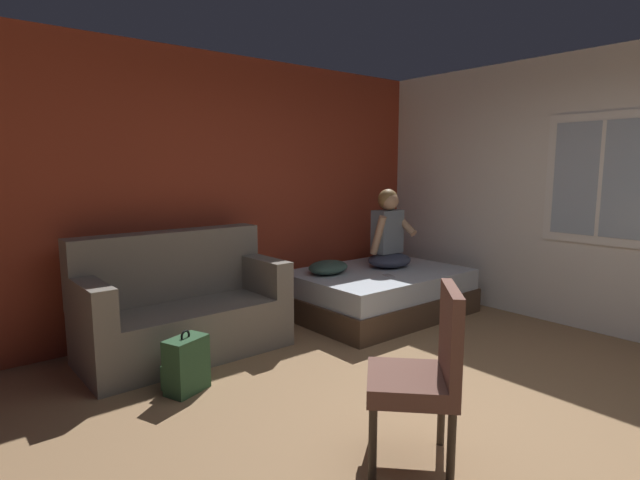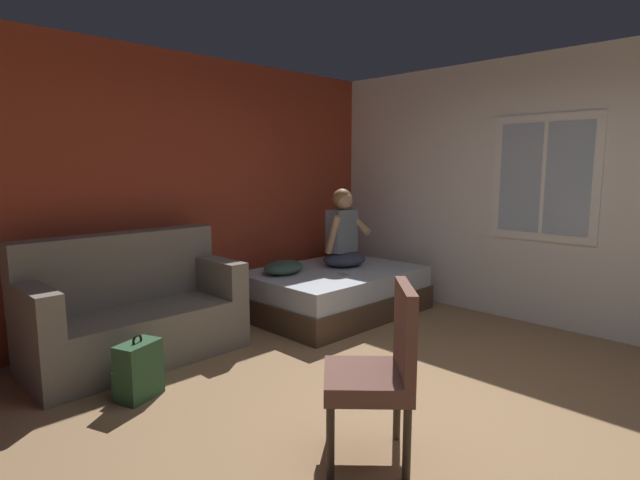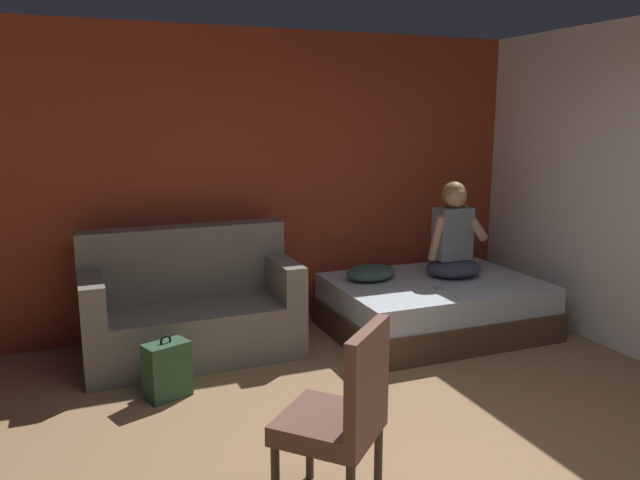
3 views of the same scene
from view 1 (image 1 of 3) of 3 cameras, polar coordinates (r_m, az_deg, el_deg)
name	(u,v)px [view 1 (image 1 of 3)]	position (r m, az deg, el deg)	size (l,w,h in m)	color
ground_plane	(476,436)	(3.35, 17.41, -20.55)	(40.00, 40.00, 0.00)	#93704C
wall_back_accent	(224,191)	(5.23, -10.93, 5.49)	(10.10, 0.16, 2.70)	#993823
bed	(378,292)	(5.53, 6.68, -5.96)	(1.87, 1.35, 0.48)	#4C3828
couch	(182,308)	(4.50, -15.53, -7.50)	(1.71, 0.83, 1.04)	slate
side_chair	(424,369)	(2.80, 11.83, -14.28)	(0.65, 0.65, 0.98)	#382D23
person_seated	(389,236)	(5.64, 7.84, 0.51)	(0.52, 0.45, 0.88)	#383D51
backpack	(186,365)	(3.80, -15.12, -13.67)	(0.34, 0.31, 0.46)	#2D5133
throw_pillow	(328,267)	(5.27, 0.93, -3.13)	(0.48, 0.36, 0.14)	#385147
cell_phone	(389,276)	(5.22, 7.86, -4.05)	(0.07, 0.14, 0.01)	#B7B7BC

